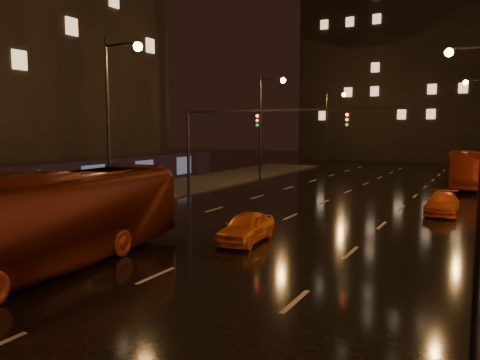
% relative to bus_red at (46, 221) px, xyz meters
% --- Properties ---
extents(ground, '(140.00, 140.00, 0.00)m').
position_rel_bus_red_xyz_m(ground, '(3.77, 17.22, -1.72)').
color(ground, black).
rests_on(ground, ground).
extents(sidewalk_left, '(7.00, 70.00, 0.15)m').
position_rel_bus_red_xyz_m(sidewalk_left, '(-9.73, 12.22, -1.65)').
color(sidewalk_left, '#38332D').
rests_on(sidewalk_left, ground).
extents(building_distant, '(44.00, 16.00, 36.00)m').
position_rel_bus_red_xyz_m(building_distant, '(7.77, 69.22, 16.28)').
color(building_distant, black).
rests_on(building_distant, ground).
extents(hoarding_left, '(0.30, 46.00, 2.50)m').
position_rel_bus_red_xyz_m(hoarding_left, '(-13.43, 9.22, -0.47)').
color(hoarding_left, black).
rests_on(hoarding_left, ground).
extents(traffic_signal, '(15.31, 0.32, 6.20)m').
position_rel_bus_red_xyz_m(traffic_signal, '(-1.29, 17.22, 3.01)').
color(traffic_signal, black).
rests_on(traffic_signal, ground).
extents(streetlight_right, '(2.64, 0.50, 10.00)m').
position_rel_bus_red_xyz_m(streetlight_right, '(12.69, -0.78, 4.71)').
color(streetlight_right, black).
rests_on(streetlight_right, ground).
extents(bus_red, '(3.88, 12.58, 3.45)m').
position_rel_bus_red_xyz_m(bus_red, '(0.00, 0.00, 0.00)').
color(bus_red, maroon).
rests_on(bus_red, ground).
extents(bus_curb, '(3.41, 10.96, 3.01)m').
position_rel_bus_red_xyz_m(bus_curb, '(11.64, 33.10, -0.22)').
color(bus_curb, '#9D280F').
rests_on(bus_curb, ground).
extents(taxi_near, '(1.75, 3.88, 1.29)m').
position_rel_bus_red_xyz_m(taxi_near, '(4.27, 6.84, -1.08)').
color(taxi_near, orange).
rests_on(taxi_near, ground).
extents(taxi_far, '(1.74, 4.23, 1.22)m').
position_rel_bus_red_xyz_m(taxi_far, '(11.17, 18.20, -1.11)').
color(taxi_far, '#D24F13').
rests_on(taxi_far, ground).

